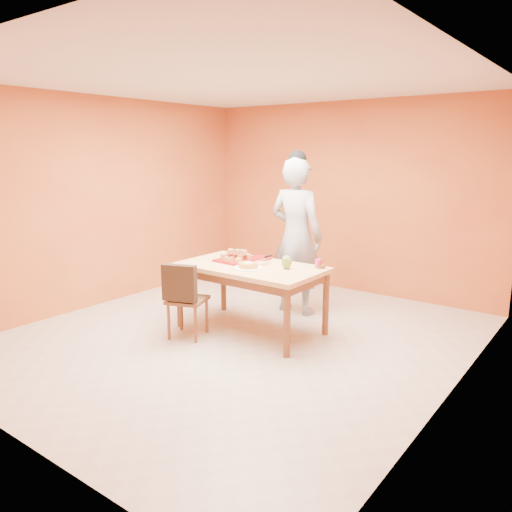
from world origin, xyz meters
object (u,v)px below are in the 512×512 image
Objects in this scene: person at (296,237)px; red_dinner_plate at (261,258)px; dining_chair at (186,298)px; magenta_glass at (318,264)px; sponge_cake at (248,265)px; egg_ornament at (287,262)px; pastry_platter at (235,260)px; checker_tin at (320,266)px; dining_table at (251,274)px.

red_dinner_plate is at bearing 72.36° from person.
dining_chair is 8.80× the size of magenta_glass.
sponge_cake is 1.43× the size of egg_ornament.
dining_chair is at bearing -108.94° from red_dinner_plate.
red_dinner_plate is 1.86× the size of egg_ornament.
person is at bearing 139.25° from magenta_glass.
checker_tin is (0.95, 0.29, 0.01)m from pastry_platter.
dining_chair reaches higher than sponge_cake.
egg_ornament reaches higher than checker_tin.
sponge_cake is at bearing -141.08° from checker_tin.
person is at bearing 69.61° from pastry_platter.
dining_chair reaches higher than red_dinner_plate.
pastry_platter is (-0.27, 0.06, 0.11)m from dining_table.
sponge_cake is 0.76m from magenta_glass.
red_dinner_plate is 1.30× the size of sponge_cake.
dining_chair is 2.24× the size of pastry_platter.
person is at bearing 102.31° from egg_ornament.
sponge_cake is (0.07, -0.14, 0.13)m from dining_table.
egg_ornament is at bearing 35.15° from sponge_cake.
pastry_platter is 0.99m from checker_tin.
magenta_glass is at bearing 138.13° from person.
egg_ornament reaches higher than dining_table.
checker_tin is at bearing 0.00° from red_dinner_plate.
dining_table is 0.30m from pastry_platter.
magenta_glass is at bearing -0.86° from red_dinner_plate.
egg_ornament is at bearing -136.86° from checker_tin.
egg_ornament reaches higher than magenta_glass.
dining_chair is 3.07× the size of red_dinner_plate.
magenta_glass reaches higher than dining_chair.
dining_chair is at bearing 70.82° from person.
sponge_cake is 2.20× the size of magenta_glass.
egg_ornament is (0.38, -0.78, -0.13)m from person.
dining_table is 4.22× the size of pastry_platter.
red_dinner_plate is at bearing 179.14° from magenta_glass.
dining_table is at bearing -179.93° from egg_ornament.
pastry_platter is at bearing -116.95° from red_dinner_plate.
dining_table is 0.83× the size of person.
pastry_platter is 0.98m from magenta_glass.
dining_table is at bearing 32.55° from dining_chair.
dining_table is 0.77m from checker_tin.
pastry_platter is 1.79× the size of sponge_cake.
person is (0.03, 0.88, 0.30)m from dining_table.
dining_chair is at bearing -139.52° from sponge_cake.
person reaches higher than egg_ornament.
dining_table is 7.53× the size of sponge_cake.
sponge_cake is 0.41m from egg_ornament.
checker_tin is (1.12, 0.93, 0.34)m from dining_chair.
magenta_glass is (0.66, 0.34, 0.14)m from dining_table.
sponge_cake reaches higher than dining_table.
person is (0.48, 1.46, 0.53)m from dining_chair.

